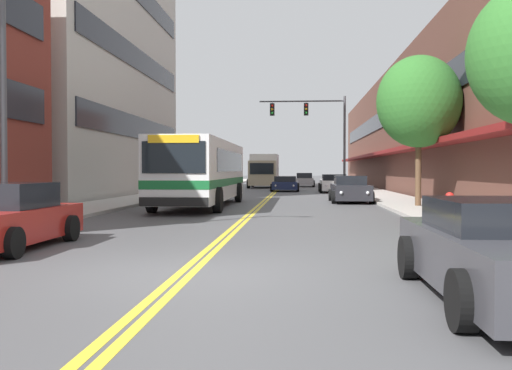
# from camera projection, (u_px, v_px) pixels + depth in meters

# --- Properties ---
(ground_plane) EXTENTS (240.00, 240.00, 0.00)m
(ground_plane) POSITION_uv_depth(u_px,v_px,m) (276.00, 190.00, 46.03)
(ground_plane) COLOR #4C4C4F
(sidewalk_left) EXTENTS (2.89, 106.00, 0.13)m
(sidewalk_left) POSITION_uv_depth(u_px,v_px,m) (192.00, 189.00, 46.55)
(sidewalk_left) COLOR #B2ADA5
(sidewalk_left) RESTS_ON ground_plane
(sidewalk_right) EXTENTS (2.89, 106.00, 0.13)m
(sidewalk_right) POSITION_uv_depth(u_px,v_px,m) (363.00, 190.00, 45.51)
(sidewalk_right) COLOR #B2ADA5
(sidewalk_right) RESTS_ON ground_plane
(centre_line) EXTENTS (0.34, 106.00, 0.01)m
(centre_line) POSITION_uv_depth(u_px,v_px,m) (276.00, 190.00, 46.03)
(centre_line) COLOR yellow
(centre_line) RESTS_ON ground_plane
(storefront_row_right) EXTENTS (9.10, 68.00, 9.44)m
(storefront_row_right) POSITION_uv_depth(u_px,v_px,m) (436.00, 131.00, 44.96)
(storefront_row_right) COLOR brown
(storefront_row_right) RESTS_ON ground_plane
(city_bus) EXTENTS (2.88, 12.16, 2.93)m
(city_bus) POSITION_uv_depth(u_px,v_px,m) (203.00, 170.00, 26.16)
(city_bus) COLOR silver
(city_bus) RESTS_ON ground_plane
(car_black_parked_left_near) EXTENTS (1.97, 4.32, 1.40)m
(car_black_parked_left_near) POSITION_uv_depth(u_px,v_px,m) (211.00, 184.00, 40.07)
(car_black_parked_left_near) COLOR black
(car_black_parked_left_near) RESTS_ON ground_plane
(car_red_parked_left_mid) EXTENTS (2.07, 4.47, 1.38)m
(car_red_parked_left_mid) POSITION_uv_depth(u_px,v_px,m) (3.00, 219.00, 11.99)
(car_red_parked_left_mid) COLOR maroon
(car_red_parked_left_mid) RESTS_ON ground_plane
(car_dark_grey_parked_right_foreground) EXTENTS (2.07, 4.75, 1.28)m
(car_dark_grey_parked_right_foreground) POSITION_uv_depth(u_px,v_px,m) (505.00, 253.00, 7.17)
(car_dark_grey_parked_right_foreground) COLOR #38383D
(car_dark_grey_parked_right_foreground) RESTS_ON ground_plane
(car_charcoal_parked_right_mid) EXTENTS (2.04, 4.60, 1.36)m
(car_charcoal_parked_right_mid) POSITION_uv_depth(u_px,v_px,m) (350.00, 190.00, 29.23)
(car_charcoal_parked_right_mid) COLOR #232328
(car_charcoal_parked_right_mid) RESTS_ON ground_plane
(car_white_parked_right_far) EXTENTS (2.21, 4.64, 1.33)m
(car_white_parked_right_far) POSITION_uv_depth(u_px,v_px,m) (334.00, 184.00, 42.20)
(car_white_parked_right_far) COLOR white
(car_white_parked_right_far) RESTS_ON ground_plane
(car_navy_moving_lead) EXTENTS (2.19, 4.14, 1.17)m
(car_navy_moving_lead) POSITION_uv_depth(u_px,v_px,m) (285.00, 184.00, 44.61)
(car_navy_moving_lead) COLOR #19234C
(car_navy_moving_lead) RESTS_ON ground_plane
(car_silver_moving_second) EXTENTS (2.02, 4.21, 1.37)m
(car_silver_moving_second) POSITION_uv_depth(u_px,v_px,m) (304.00, 180.00, 56.91)
(car_silver_moving_second) COLOR #B7B7BC
(car_silver_moving_second) RESTS_ON ground_plane
(box_truck) EXTENTS (2.83, 6.71, 3.14)m
(box_truck) POSITION_uv_depth(u_px,v_px,m) (264.00, 171.00, 54.06)
(box_truck) COLOR #BCAD89
(box_truck) RESTS_ON ground_plane
(traffic_signal_mast) EXTENTS (6.45, 0.38, 7.16)m
(traffic_signal_mast) POSITION_uv_depth(u_px,v_px,m) (316.00, 124.00, 42.59)
(traffic_signal_mast) COLOR #47474C
(traffic_signal_mast) RESTS_ON ground_plane
(street_lamp_left_near) EXTENTS (1.86, 0.28, 8.66)m
(street_lamp_left_near) POSITION_uv_depth(u_px,v_px,m) (11.00, 29.00, 13.64)
(street_lamp_left_near) COLOR #47474C
(street_lamp_left_near) RESTS_ON ground_plane
(street_tree_right_mid) EXTENTS (3.57, 3.57, 6.42)m
(street_tree_right_mid) POSITION_uv_depth(u_px,v_px,m) (419.00, 102.00, 24.33)
(street_tree_right_mid) COLOR brown
(street_tree_right_mid) RESTS_ON sidewalk_right
(fire_hydrant) EXTENTS (0.35, 0.27, 0.92)m
(fire_hydrant) POSITION_uv_depth(u_px,v_px,m) (449.00, 209.00, 15.70)
(fire_hydrant) COLOR red
(fire_hydrant) RESTS_ON sidewalk_right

